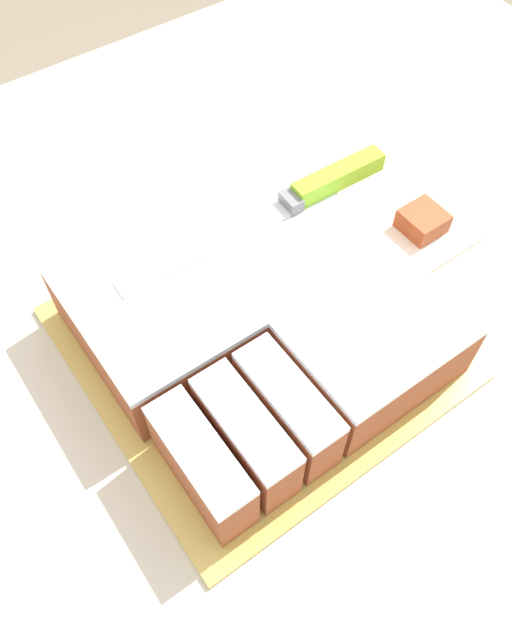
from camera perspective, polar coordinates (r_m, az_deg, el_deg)
The scene contains 7 objects.
ground_plane at distance 1.53m, azimuth 0.54°, elevation -17.96°, with size 8.00×8.00×0.00m, color #7F705B.
countertop at distance 1.11m, azimuth 0.72°, elevation -11.48°, with size 1.40×1.10×0.89m.
cake_board at distance 0.68m, azimuth -0.00°, elevation -2.03°, with size 0.36×0.36×0.01m.
cake at distance 0.64m, azimuth 0.08°, elevation 0.40°, with size 0.32×0.32×0.08m.
knife at distance 0.69m, azimuth 4.91°, elevation 11.60°, with size 0.33×0.04×0.02m.
paper_napkin at distance 0.80m, azimuth 14.75°, elevation 7.97°, with size 0.11×0.11×0.01m.
brownie at distance 0.79m, azimuth 14.99°, elevation 8.74°, with size 0.05×0.05×0.03m.
Camera 1 is at (-0.26, -0.34, 1.47)m, focal length 35.00 mm.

